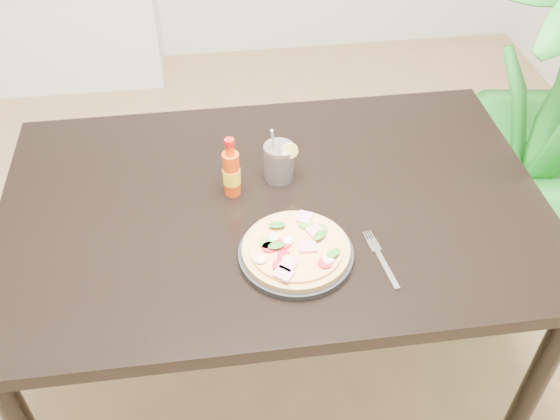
{
  "coord_description": "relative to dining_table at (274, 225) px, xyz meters",
  "views": [
    {
      "loc": [
        0.13,
        -1.11,
        1.82
      ],
      "look_at": [
        0.28,
        -0.05,
        0.83
      ],
      "focal_mm": 40.0,
      "sensor_mm": 36.0,
      "label": 1
    }
  ],
  "objects": [
    {
      "name": "media_console",
      "position": [
        -1.08,
        2.0,
        -0.42
      ],
      "size": [
        1.4,
        0.34,
        0.5
      ],
      "primitive_type": "cube",
      "color": "white",
      "rests_on": "ground"
    },
    {
      "name": "plant_pot",
      "position": [
        1.02,
        0.45,
        -0.56
      ],
      "size": [
        0.28,
        0.28,
        0.22
      ],
      "primitive_type": "cylinder",
      "color": "brown",
      "rests_on": "ground"
    },
    {
      "name": "pizza",
      "position": [
        0.03,
        -0.2,
        0.11
      ],
      "size": [
        0.25,
        0.25,
        0.03
      ],
      "color": "tan",
      "rests_on": "plate"
    },
    {
      "name": "hot_sauce_bottle",
      "position": [
        -0.1,
        0.05,
        0.15
      ],
      "size": [
        0.05,
        0.05,
        0.17
      ],
      "rotation": [
        0.0,
        0.0,
        0.32
      ],
      "color": "red",
      "rests_on": "dining_table"
    },
    {
      "name": "fork",
      "position": [
        0.22,
        -0.23,
        0.09
      ],
      "size": [
        0.04,
        0.19,
        0.0
      ],
      "rotation": [
        0.0,
        0.0,
        0.14
      ],
      "color": "silver",
      "rests_on": "dining_table"
    },
    {
      "name": "cola_cup",
      "position": [
        0.03,
        0.09,
        0.13
      ],
      "size": [
        0.09,
        0.08,
        0.17
      ],
      "rotation": [
        0.0,
        0.0,
        -0.13
      ],
      "color": "black",
      "rests_on": "dining_table"
    },
    {
      "name": "plate",
      "position": [
        0.03,
        -0.2,
        0.09
      ],
      "size": [
        0.27,
        0.27,
        0.02
      ],
      "primitive_type": "cylinder",
      "color": "black",
      "rests_on": "dining_table"
    },
    {
      "name": "houseplant",
      "position": [
        1.02,
        0.45,
        -0.03
      ],
      "size": [
        0.92,
        0.92,
        1.28
      ],
      "primitive_type": "imported",
      "rotation": [
        0.0,
        0.0,
        0.36
      ],
      "color": "#207B25",
      "rests_on": "ground"
    },
    {
      "name": "floor",
      "position": [
        -0.28,
        -0.07,
        -0.67
      ],
      "size": [
        4.5,
        4.5,
        0.0
      ],
      "primitive_type": "plane",
      "color": "#9E7A51",
      "rests_on": "ground"
    },
    {
      "name": "dining_table",
      "position": [
        0.0,
        0.0,
        0.0
      ],
      "size": [
        1.4,
        0.9,
        0.75
      ],
      "color": "black",
      "rests_on": "ground"
    }
  ]
}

